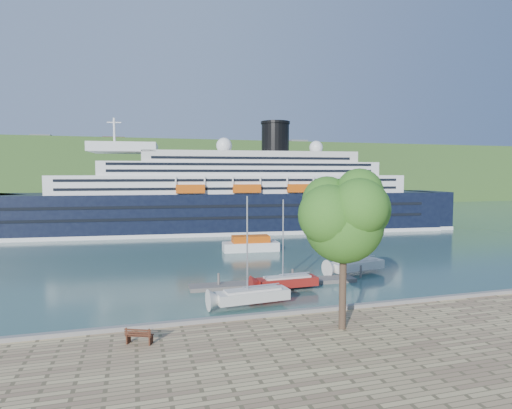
{
  "coord_description": "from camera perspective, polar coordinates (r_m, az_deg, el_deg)",
  "views": [
    {
      "loc": [
        -13.77,
        -30.16,
        11.67
      ],
      "look_at": [
        3.6,
        30.0,
        7.23
      ],
      "focal_mm": 30.0,
      "sensor_mm": 36.0,
      "label": 1
    }
  ],
  "objects": [
    {
      "name": "ground",
      "position": [
        35.15,
        8.26,
        -15.38
      ],
      "size": [
        400.0,
        400.0,
        0.0
      ],
      "primitive_type": "plane",
      "color": "#305654",
      "rests_on": "ground"
    },
    {
      "name": "far_hillside",
      "position": [
        175.7,
        -11.64,
        4.07
      ],
      "size": [
        400.0,
        50.0,
        24.0
      ],
      "primitive_type": "cube",
      "color": "#3A6126",
      "rests_on": "ground"
    },
    {
      "name": "quay_coping",
      "position": [
        34.61,
        8.42,
        -13.69
      ],
      "size": [
        220.0,
        0.5,
        0.3
      ],
      "primitive_type": "cube",
      "color": "slate",
      "rests_on": "promenade"
    },
    {
      "name": "cruise_ship",
      "position": [
        86.88,
        -4.25,
        3.78
      ],
      "size": [
        101.37,
        24.0,
        22.56
      ],
      "primitive_type": null,
      "rotation": [
        0.0,
        0.0,
        -0.09
      ],
      "color": "black",
      "rests_on": "ground"
    },
    {
      "name": "park_bench",
      "position": [
        29.1,
        -15.27,
        -16.4
      ],
      "size": [
        1.93,
        1.38,
        1.14
      ],
      "primitive_type": null,
      "rotation": [
        0.0,
        0.0,
        -0.41
      ],
      "color": "#4C2515",
      "rests_on": "promenade"
    },
    {
      "name": "promenade_tree",
      "position": [
        29.91,
        11.57,
        -5.08
      ],
      "size": [
        7.2,
        7.2,
        11.93
      ],
      "primitive_type": null,
      "color": "#29691B",
      "rests_on": "promenade"
    },
    {
      "name": "floating_pontoon",
      "position": [
        45.9,
        2.51,
        -10.42
      ],
      "size": [
        17.98,
        2.94,
        0.4
      ],
      "primitive_type": null,
      "rotation": [
        0.0,
        0.0,
        -0.04
      ],
      "color": "slate",
      "rests_on": "ground"
    },
    {
      "name": "sailboat_white_near",
      "position": [
        37.78,
        -0.45,
        -6.63
      ],
      "size": [
        7.38,
        2.66,
        9.33
      ],
      "primitive_type": null,
      "rotation": [
        0.0,
        0.0,
        0.09
      ],
      "color": "silver",
      "rests_on": "ground"
    },
    {
      "name": "sailboat_red",
      "position": [
        42.94,
        4.21,
        -5.73
      ],
      "size": [
        6.83,
        2.08,
        8.76
      ],
      "primitive_type": null,
      "rotation": [
        0.0,
        0.0,
        0.03
      ],
      "color": "maroon",
      "rests_on": "ground"
    },
    {
      "name": "sailboat_white_far",
      "position": [
        51.38,
        13.33,
        -3.57
      ],
      "size": [
        7.94,
        3.63,
        9.91
      ],
      "primitive_type": null,
      "rotation": [
        0.0,
        0.0,
        0.2
      ],
      "color": "silver",
      "rests_on": "ground"
    },
    {
      "name": "tender_launch",
      "position": [
        65.32,
        -0.71,
        -5.19
      ],
      "size": [
        8.73,
        3.55,
        2.36
      ],
      "primitive_type": null,
      "rotation": [
        0.0,
        0.0,
        -0.08
      ],
      "color": "#C84D0B",
      "rests_on": "ground"
    }
  ]
}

